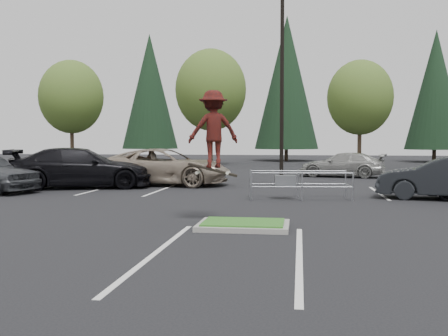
# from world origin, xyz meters

# --- Properties ---
(ground) EXTENTS (120.00, 120.00, 0.00)m
(ground) POSITION_xyz_m (0.00, 0.00, 0.00)
(ground) COLOR black
(ground) RESTS_ON ground
(grass_median) EXTENTS (2.20, 1.60, 0.16)m
(grass_median) POSITION_xyz_m (0.00, 0.00, 0.08)
(grass_median) COLOR gray
(grass_median) RESTS_ON ground
(stall_lines) EXTENTS (22.62, 17.60, 0.01)m
(stall_lines) POSITION_xyz_m (-1.35, 6.02, 0.00)
(stall_lines) COLOR silver
(stall_lines) RESTS_ON ground
(light_pole) EXTENTS (0.70, 0.60, 10.12)m
(light_pole) POSITION_xyz_m (0.50, 12.00, 4.56)
(light_pole) COLOR gray
(light_pole) RESTS_ON ground
(decid_a) EXTENTS (5.44, 5.44, 8.91)m
(decid_a) POSITION_xyz_m (-18.01, 30.03, 5.58)
(decid_a) COLOR #38281C
(decid_a) RESTS_ON ground
(decid_b) EXTENTS (5.89, 5.89, 9.64)m
(decid_b) POSITION_xyz_m (-6.01, 30.53, 6.04)
(decid_b) COLOR #38281C
(decid_b) RESTS_ON ground
(decid_c) EXTENTS (5.12, 5.12, 8.38)m
(decid_c) POSITION_xyz_m (5.99, 29.83, 5.25)
(decid_c) COLOR #38281C
(decid_c) RESTS_ON ground
(conif_a) EXTENTS (5.72, 5.72, 13.00)m
(conif_a) POSITION_xyz_m (-14.00, 40.00, 7.10)
(conif_a) COLOR #38281C
(conif_a) RESTS_ON ground
(conif_b) EXTENTS (6.38, 6.38, 14.50)m
(conif_b) POSITION_xyz_m (0.00, 40.50, 7.85)
(conif_b) COLOR #38281C
(conif_b) RESTS_ON ground
(conif_c) EXTENTS (5.50, 5.50, 12.50)m
(conif_c) POSITION_xyz_m (14.00, 39.50, 6.85)
(conif_c) COLOR #38281C
(conif_c) RESTS_ON ground
(cart_corral) EXTENTS (3.73, 1.71, 1.02)m
(cart_corral) POSITION_xyz_m (0.95, 6.43, 0.64)
(cart_corral) COLOR gray
(cart_corral) RESTS_ON ground
(skateboarder) EXTENTS (1.49, 1.16, 2.27)m
(skateboarder) POSITION_xyz_m (-0.92, 1.00, 2.41)
(skateboarder) COLOR black
(skateboarder) RESTS_ON ground
(car_l_tan) EXTENTS (6.43, 3.40, 1.72)m
(car_l_tan) POSITION_xyz_m (-4.97, 11.42, 0.86)
(car_l_tan) COLOR gray
(car_l_tan) RESTS_ON ground
(car_l_black) EXTENTS (6.61, 4.24, 1.78)m
(car_l_black) POSITION_xyz_m (-8.33, 9.39, 0.89)
(car_l_black) COLOR black
(car_l_black) RESTS_ON ground
(car_r_charc) EXTENTS (4.94, 2.66, 1.55)m
(car_r_charc) POSITION_xyz_m (6.50, 7.00, 0.77)
(car_r_charc) COLOR black
(car_r_charc) RESTS_ON ground
(car_far_silver) EXTENTS (5.12, 3.01, 1.39)m
(car_far_silver) POSITION_xyz_m (3.82, 18.00, 0.70)
(car_far_silver) COLOR #9C9C97
(car_far_silver) RESTS_ON ground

